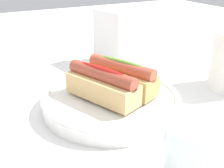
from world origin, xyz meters
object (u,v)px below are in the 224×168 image
napkin_box (111,38)px  hotdog_back (121,76)px  water_glass (188,159)px  serving_bowl (112,100)px  hotdog_front (102,85)px

napkin_box → hotdog_back: bearing=-35.2°
water_glass → napkin_box: napkin_box is taller
hotdog_back → napkin_box: bearing=156.7°
serving_bowl → hotdog_back: (-0.01, 0.03, 0.04)m
serving_bowl → water_glass: bearing=-3.1°
hotdog_back → napkin_box: napkin_box is taller
serving_bowl → water_glass: size_ratio=3.04×
water_glass → napkin_box: bearing=163.8°
serving_bowl → napkin_box: 0.27m
water_glass → serving_bowl: bearing=176.9°
hotdog_front → water_glass: hotdog_front is taller
hotdog_front → water_glass: bearing=3.4°
hotdog_back → water_glass: hotdog_back is taller
hotdog_back → serving_bowl: bearing=-70.9°
water_glass → hotdog_back: bearing=170.9°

